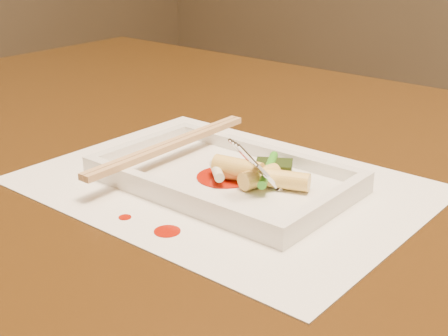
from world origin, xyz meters
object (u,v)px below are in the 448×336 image
Objects in this scene: placemat at (224,185)px; plate_base at (224,180)px; table at (230,224)px; chopstick_a at (167,144)px; fork at (293,118)px.

plate_base is (0.00, 0.00, 0.00)m from placemat.
table is 0.15m from plate_base.
placemat is 1.63× the size of chopstick_a.
placemat is at bearing 0.00° from plate_base.
plate_base is at bearing -165.58° from fork.
table is 3.50× the size of placemat.
fork is at bearing 6.75° from chopstick_a.
placemat is 0.09m from chopstick_a.
placemat is 0.11m from fork.
chopstick_a reaches higher than table.
placemat is 0.00m from plate_base.
table is 0.24m from fork.
fork reaches higher than plate_base.
table is at bearing 151.93° from fork.
chopstick_a is at bearing 180.00° from plate_base.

